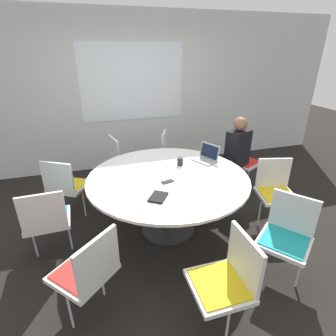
% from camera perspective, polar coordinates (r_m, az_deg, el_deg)
% --- Properties ---
extents(ground_plane, '(16.00, 16.00, 0.00)m').
position_cam_1_polar(ground_plane, '(3.43, 0.00, -12.93)').
color(ground_plane, black).
extents(wall_back, '(8.00, 0.07, 2.70)m').
position_cam_1_polar(wall_back, '(4.90, -7.64, 15.73)').
color(wall_back, silver).
rests_on(wall_back, ground_plane).
extents(conference_table, '(1.86, 1.86, 0.74)m').
position_cam_1_polar(conference_table, '(3.08, 0.00, -3.34)').
color(conference_table, '#333333').
rests_on(conference_table, ground_plane).
extents(chair_0, '(0.58, 0.57, 0.86)m').
position_cam_1_polar(chair_0, '(4.34, 15.66, 2.31)').
color(chair_0, silver).
rests_on(chair_0, ground_plane).
extents(chair_1, '(0.56, 0.57, 0.86)m').
position_cam_1_polar(chair_1, '(4.36, 0.80, 3.34)').
color(chair_1, silver).
rests_on(chair_1, ground_plane).
extents(chair_2, '(0.51, 0.52, 0.86)m').
position_cam_1_polar(chair_2, '(4.22, -9.86, 2.26)').
color(chair_2, silver).
rests_on(chair_2, ground_plane).
extents(chair_3, '(0.59, 0.58, 0.86)m').
position_cam_1_polar(chair_3, '(3.61, -21.45, -3.16)').
color(chair_3, silver).
rests_on(chair_3, ground_plane).
extents(chair_4, '(0.46, 0.44, 0.86)m').
position_cam_1_polar(chair_4, '(2.99, -24.94, -9.83)').
color(chair_4, silver).
rests_on(chair_4, ground_plane).
extents(chair_5, '(0.61, 0.61, 0.86)m').
position_cam_1_polar(chair_5, '(2.29, -17.00, -20.30)').
color(chair_5, silver).
rests_on(chair_5, ground_plane).
extents(chair_6, '(0.42, 0.44, 0.86)m').
position_cam_1_polar(chair_6, '(2.19, 12.82, -22.12)').
color(chair_6, silver).
rests_on(chair_6, ground_plane).
extents(chair_7, '(0.60, 0.60, 0.86)m').
position_cam_1_polar(chair_7, '(2.77, 24.49, -12.67)').
color(chair_7, silver).
rests_on(chair_7, ground_plane).
extents(chair_8, '(0.53, 0.52, 0.86)m').
position_cam_1_polar(chair_8, '(3.52, 22.36, -4.06)').
color(chair_8, silver).
rests_on(chair_8, ground_plane).
extents(person_0, '(0.42, 0.36, 1.21)m').
position_cam_1_polar(person_0, '(4.04, 15.07, 3.69)').
color(person_0, black).
rests_on(person_0, ground_plane).
extents(laptop, '(0.33, 0.36, 0.21)m').
position_cam_1_polar(laptop, '(3.47, 8.43, 2.48)').
color(laptop, '#99999E').
rests_on(laptop, conference_table).
extents(spiral_notebook, '(0.24, 0.26, 0.02)m').
position_cam_1_polar(spiral_notebook, '(2.60, -2.14, -6.31)').
color(spiral_notebook, black).
rests_on(spiral_notebook, conference_table).
extents(coffee_cup, '(0.07, 0.07, 0.10)m').
position_cam_1_polar(coffee_cup, '(3.30, 2.65, 1.43)').
color(coffee_cup, black).
rests_on(coffee_cup, conference_table).
extents(cell_phone, '(0.15, 0.10, 0.01)m').
position_cam_1_polar(cell_phone, '(2.89, -0.08, -3.00)').
color(cell_phone, black).
rests_on(cell_phone, conference_table).
extents(handbag, '(0.36, 0.16, 0.28)m').
position_cam_1_polar(handbag, '(4.19, -16.08, -4.20)').
color(handbag, '#513319').
rests_on(handbag, ground_plane).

